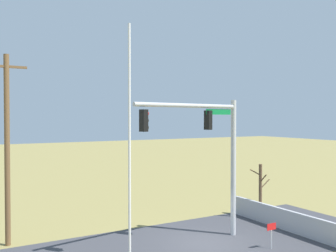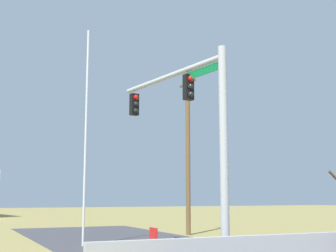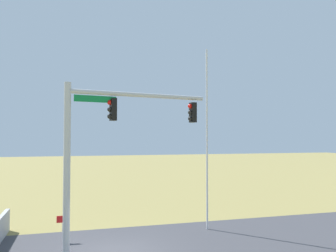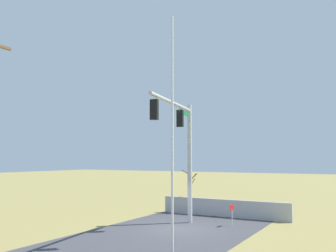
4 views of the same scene
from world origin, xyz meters
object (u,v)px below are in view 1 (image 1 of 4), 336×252
Objects in this scene: utility_pole at (7,147)px; bare_tree at (260,190)px; open_sign at (271,230)px; signal_mast at (212,143)px; flagpole at (129,155)px.

bare_tree is (14.20, -2.46, -3.08)m from utility_pole.
signal_mast is at bearing 127.71° from open_sign.
signal_mast reaches higher than bare_tree.
utility_pole is at bearing 153.96° from signal_mast.
flagpole is (-5.64, -2.48, -0.08)m from signal_mast.
flagpole reaches higher than utility_pole.
utility_pole is at bearing 170.18° from bare_tree.
open_sign is at bearing -52.29° from signal_mast.
flagpole reaches higher than open_sign.
signal_mast is 5.00m from open_sign.
open_sign is (1.79, -2.32, -4.05)m from signal_mast.
flagpole is 1.05× the size of utility_pole.
utility_pole is 13.37m from open_sign.
signal_mast is 6.37m from bare_tree.
open_sign is (10.86, -6.75, -3.93)m from utility_pole.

